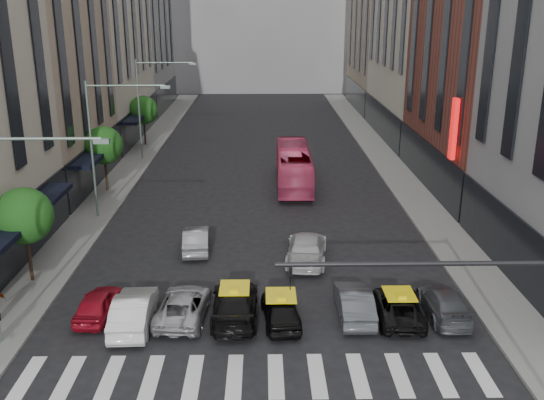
{
  "coord_description": "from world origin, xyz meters",
  "views": [
    {
      "loc": [
        0.12,
        -18.71,
        13.67
      ],
      "look_at": [
        0.61,
        11.32,
        4.0
      ],
      "focal_mm": 40.0,
      "sensor_mm": 36.0,
      "label": 1
    }
  ],
  "objects_px": {
    "streetlamp_far": "(149,96)",
    "car_red": "(98,304)",
    "taxi_left": "(235,303)",
    "streetlamp_mid": "(105,132)",
    "bus": "(294,166)",
    "streetlamp_near": "(5,212)",
    "taxi_center": "(281,309)",
    "car_white_front": "(134,310)"
  },
  "relations": [
    {
      "from": "car_red",
      "to": "streetlamp_mid",
      "type": "bearing_deg",
      "value": -76.27
    },
    {
      "from": "taxi_center",
      "to": "bus",
      "type": "height_order",
      "value": "bus"
    },
    {
      "from": "streetlamp_near",
      "to": "car_white_front",
      "type": "distance_m",
      "value": 6.94
    },
    {
      "from": "streetlamp_mid",
      "to": "streetlamp_far",
      "type": "xyz_separation_m",
      "value": [
        0.0,
        16.0,
        0.0
      ]
    },
    {
      "from": "car_red",
      "to": "taxi_left",
      "type": "bearing_deg",
      "value": -179.26
    },
    {
      "from": "streetlamp_near",
      "to": "bus",
      "type": "xyz_separation_m",
      "value": [
        12.64,
        23.67,
        -4.37
      ]
    },
    {
      "from": "car_red",
      "to": "bus",
      "type": "distance_m",
      "value": 23.56
    },
    {
      "from": "streetlamp_far",
      "to": "taxi_left",
      "type": "height_order",
      "value": "streetlamp_far"
    },
    {
      "from": "streetlamp_near",
      "to": "taxi_left",
      "type": "relative_size",
      "value": 1.76
    },
    {
      "from": "streetlamp_far",
      "to": "taxi_center",
      "type": "relative_size",
      "value": 2.29
    },
    {
      "from": "streetlamp_near",
      "to": "taxi_center",
      "type": "distance_m",
      "value": 12.26
    },
    {
      "from": "streetlamp_mid",
      "to": "bus",
      "type": "bearing_deg",
      "value": 31.24
    },
    {
      "from": "car_red",
      "to": "taxi_center",
      "type": "relative_size",
      "value": 0.96
    },
    {
      "from": "bus",
      "to": "streetlamp_near",
      "type": "bearing_deg",
      "value": 62.7
    },
    {
      "from": "streetlamp_mid",
      "to": "streetlamp_far",
      "type": "bearing_deg",
      "value": 90.0
    },
    {
      "from": "taxi_left",
      "to": "taxi_center",
      "type": "height_order",
      "value": "taxi_left"
    },
    {
      "from": "streetlamp_far",
      "to": "taxi_center",
      "type": "height_order",
      "value": "streetlamp_far"
    },
    {
      "from": "streetlamp_mid",
      "to": "taxi_left",
      "type": "distance_m",
      "value": 17.26
    },
    {
      "from": "taxi_left",
      "to": "streetlamp_near",
      "type": "bearing_deg",
      "value": 12.89
    },
    {
      "from": "streetlamp_mid",
      "to": "car_white_front",
      "type": "height_order",
      "value": "streetlamp_mid"
    },
    {
      "from": "streetlamp_near",
      "to": "streetlamp_mid",
      "type": "bearing_deg",
      "value": 90.0
    },
    {
      "from": "streetlamp_mid",
      "to": "car_white_front",
      "type": "bearing_deg",
      "value": -73.11
    },
    {
      "from": "streetlamp_mid",
      "to": "taxi_center",
      "type": "distance_m",
      "value": 18.81
    },
    {
      "from": "streetlamp_far",
      "to": "car_white_front",
      "type": "relative_size",
      "value": 1.95
    },
    {
      "from": "car_red",
      "to": "bus",
      "type": "relative_size",
      "value": 0.34
    },
    {
      "from": "streetlamp_far",
      "to": "car_red",
      "type": "relative_size",
      "value": 2.39
    },
    {
      "from": "taxi_left",
      "to": "streetlamp_far",
      "type": "bearing_deg",
      "value": -74.05
    },
    {
      "from": "streetlamp_mid",
      "to": "taxi_center",
      "type": "relative_size",
      "value": 2.29
    },
    {
      "from": "streetlamp_mid",
      "to": "taxi_left",
      "type": "xyz_separation_m",
      "value": [
        8.88,
        -13.87,
        -5.16
      ]
    },
    {
      "from": "car_red",
      "to": "car_white_front",
      "type": "distance_m",
      "value": 2.02
    },
    {
      "from": "streetlamp_near",
      "to": "car_white_front",
      "type": "height_order",
      "value": "streetlamp_near"
    },
    {
      "from": "car_white_front",
      "to": "taxi_left",
      "type": "distance_m",
      "value": 4.51
    },
    {
      "from": "streetlamp_far",
      "to": "car_white_front",
      "type": "height_order",
      "value": "streetlamp_far"
    },
    {
      "from": "streetlamp_far",
      "to": "taxi_left",
      "type": "xyz_separation_m",
      "value": [
        8.88,
        -29.87,
        -5.16
      ]
    },
    {
      "from": "streetlamp_mid",
      "to": "bus",
      "type": "distance_m",
      "value": 15.41
    },
    {
      "from": "taxi_center",
      "to": "car_red",
      "type": "bearing_deg",
      "value": -10.4
    },
    {
      "from": "streetlamp_far",
      "to": "taxi_left",
      "type": "relative_size",
      "value": 1.76
    },
    {
      "from": "taxi_center",
      "to": "streetlamp_far",
      "type": "bearing_deg",
      "value": -75.53
    },
    {
      "from": "taxi_left",
      "to": "bus",
      "type": "height_order",
      "value": "bus"
    },
    {
      "from": "streetlamp_near",
      "to": "taxi_left",
      "type": "xyz_separation_m",
      "value": [
        8.88,
        2.13,
        -5.16
      ]
    },
    {
      "from": "streetlamp_far",
      "to": "taxi_left",
      "type": "distance_m",
      "value": 31.59
    },
    {
      "from": "streetlamp_near",
      "to": "streetlamp_mid",
      "type": "height_order",
      "value": "same"
    }
  ]
}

